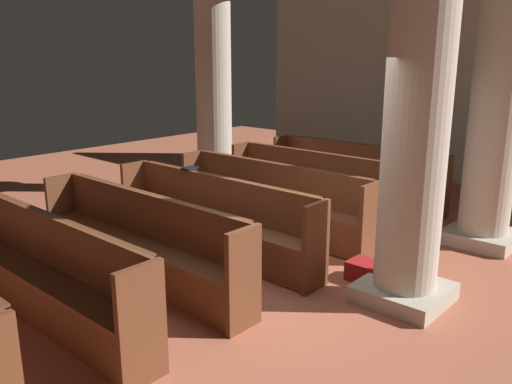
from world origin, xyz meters
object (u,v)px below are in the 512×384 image
(pew_row_1, at_px, (317,183))
(kneeler_box_red, at_px, (365,271))
(pew_row_5, at_px, (42,267))
(lectern, at_px, (400,170))
(pew_row_4, at_px, (140,237))
(pillar_aisle_side, at_px, (498,96))
(pew_row_2, at_px, (271,197))
(pillar_far_side, at_px, (213,84))
(pew_row_3, at_px, (213,215))
(pillar_aisle_rear, at_px, (417,110))
(pew_row_0, at_px, (354,171))
(hymn_book, at_px, (191,168))

(pew_row_1, height_order, kneeler_box_red, pew_row_1)
(pew_row_5, distance_m, lectern, 6.71)
(pew_row_4, xyz_separation_m, pillar_aisle_side, (2.48, 3.89, 1.47))
(pew_row_1, distance_m, pew_row_2, 1.15)
(pew_row_2, height_order, pillar_far_side, pillar_far_side)
(pew_row_3, bearing_deg, kneeler_box_red, 16.76)
(pew_row_5, bearing_deg, pew_row_2, 90.00)
(pew_row_3, height_order, pew_row_5, same)
(pew_row_2, relative_size, pew_row_3, 1.00)
(pillar_far_side, bearing_deg, kneeler_box_red, -22.59)
(pew_row_4, distance_m, pillar_far_side, 4.53)
(pillar_aisle_rear, bearing_deg, pew_row_1, 142.39)
(pew_row_4, bearing_deg, pew_row_1, 90.00)
(lectern, bearing_deg, pew_row_0, -112.10)
(pew_row_2, height_order, pew_row_5, same)
(pew_row_0, xyz_separation_m, pew_row_1, (0.00, -1.15, 0.00))
(pew_row_0, distance_m, lectern, 1.03)
(pew_row_0, bearing_deg, lectern, 67.90)
(pew_row_0, relative_size, pew_row_5, 1.00)
(pew_row_0, height_order, pew_row_1, same)
(pillar_aisle_side, bearing_deg, pew_row_0, 164.03)
(pillar_aisle_side, height_order, pillar_aisle_rear, same)
(hymn_book, relative_size, kneeler_box_red, 0.56)
(pillar_aisle_side, distance_m, lectern, 3.09)
(pillar_far_side, height_order, kneeler_box_red, pillar_far_side)
(pew_row_5, distance_m, hymn_book, 2.60)
(pew_row_3, bearing_deg, hymn_book, 163.57)
(pew_row_0, height_order, pew_row_3, same)
(pew_row_1, bearing_deg, pillar_aisle_side, 10.07)
(pew_row_2, relative_size, pew_row_5, 1.00)
(pillar_aisle_rear, bearing_deg, pew_row_2, 162.96)
(pew_row_1, height_order, pew_row_2, same)
(pillar_aisle_rear, distance_m, hymn_book, 3.26)
(pew_row_3, distance_m, pew_row_5, 2.30)
(pew_row_0, height_order, pillar_far_side, pillar_far_side)
(pillar_aisle_side, bearing_deg, kneeler_box_red, -104.63)
(pew_row_3, distance_m, pillar_far_side, 3.71)
(pew_row_1, height_order, pillar_aisle_rear, pillar_aisle_rear)
(pew_row_1, height_order, hymn_book, hymn_book)
(pew_row_0, bearing_deg, pew_row_4, -90.00)
(pew_row_1, xyz_separation_m, pillar_aisle_side, (2.48, 0.44, 1.47))
(pew_row_2, bearing_deg, lectern, 83.22)
(pew_row_3, distance_m, kneeler_box_red, 2.04)
(pew_row_3, xyz_separation_m, pew_row_4, (0.00, -1.15, 0.00))
(pew_row_2, distance_m, pew_row_4, 2.30)
(pew_row_4, bearing_deg, pew_row_5, -90.00)
(pew_row_1, xyz_separation_m, pillar_far_side, (-2.43, 0.08, 1.47))
(pew_row_0, relative_size, pew_row_1, 1.00)
(pew_row_1, distance_m, pew_row_3, 2.30)
(pew_row_3, height_order, pillar_far_side, pillar_far_side)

